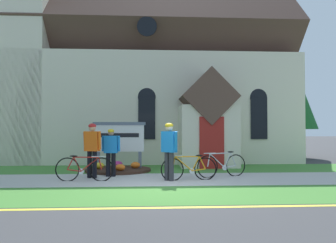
{
  "coord_description": "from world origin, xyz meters",
  "views": [
    {
      "loc": [
        -0.38,
        -8.97,
        1.55
      ],
      "look_at": [
        0.34,
        3.33,
        1.88
      ],
      "focal_mm": 35.77,
      "sensor_mm": 36.0,
      "label": 1
    }
  ],
  "objects_px": {
    "cyclist_in_white_jersey": "(169,146)",
    "bicycle_blue": "(189,168)",
    "bicycle_white": "(84,169)",
    "bicycle_black": "(222,165)",
    "roadside_conifer": "(276,73)",
    "cyclist_in_orange_jersey": "(92,146)",
    "church_sign": "(119,138)",
    "cyclist_in_yellow_jersey": "(111,149)"
  },
  "relations": [
    {
      "from": "cyclist_in_white_jersey",
      "to": "bicycle_blue",
      "type": "bearing_deg",
      "value": 9.45
    },
    {
      "from": "bicycle_white",
      "to": "cyclist_in_white_jersey",
      "type": "height_order",
      "value": "cyclist_in_white_jersey"
    },
    {
      "from": "bicycle_black",
      "to": "roadside_conifer",
      "type": "bearing_deg",
      "value": 57.23
    },
    {
      "from": "bicycle_blue",
      "to": "cyclist_in_orange_jersey",
      "type": "height_order",
      "value": "cyclist_in_orange_jersey"
    },
    {
      "from": "church_sign",
      "to": "cyclist_in_white_jersey",
      "type": "bearing_deg",
      "value": -58.63
    },
    {
      "from": "church_sign",
      "to": "cyclist_in_white_jersey",
      "type": "relative_size",
      "value": 1.16
    },
    {
      "from": "bicycle_black",
      "to": "roadside_conifer",
      "type": "relative_size",
      "value": 0.22
    },
    {
      "from": "cyclist_in_yellow_jersey",
      "to": "roadside_conifer",
      "type": "distance_m",
      "value": 11.69
    },
    {
      "from": "bicycle_blue",
      "to": "cyclist_in_orange_jersey",
      "type": "bearing_deg",
      "value": 168.64
    },
    {
      "from": "bicycle_white",
      "to": "church_sign",
      "type": "bearing_deg",
      "value": 73.75
    },
    {
      "from": "cyclist_in_yellow_jersey",
      "to": "church_sign",
      "type": "bearing_deg",
      "value": 86.5
    },
    {
      "from": "cyclist_in_orange_jersey",
      "to": "cyclist_in_yellow_jersey",
      "type": "xyz_separation_m",
      "value": [
        0.57,
        0.34,
        -0.13
      ]
    },
    {
      "from": "cyclist_in_orange_jersey",
      "to": "roadside_conifer",
      "type": "xyz_separation_m",
      "value": [
        9.02,
        7.44,
        3.71
      ]
    },
    {
      "from": "church_sign",
      "to": "cyclist_in_yellow_jersey",
      "type": "distance_m",
      "value": 1.88
    },
    {
      "from": "bicycle_white",
      "to": "cyclist_in_yellow_jersey",
      "type": "bearing_deg",
      "value": 53.37
    },
    {
      "from": "bicycle_black",
      "to": "cyclist_in_white_jersey",
      "type": "xyz_separation_m",
      "value": [
        -1.82,
        -0.79,
        0.67
      ]
    },
    {
      "from": "church_sign",
      "to": "cyclist_in_yellow_jersey",
      "type": "relative_size",
      "value": 1.29
    },
    {
      "from": "church_sign",
      "to": "bicycle_black",
      "type": "relative_size",
      "value": 1.18
    },
    {
      "from": "bicycle_blue",
      "to": "roadside_conifer",
      "type": "xyz_separation_m",
      "value": [
        5.93,
        8.06,
        4.39
      ]
    },
    {
      "from": "bicycle_white",
      "to": "cyclist_in_yellow_jersey",
      "type": "relative_size",
      "value": 1.11
    },
    {
      "from": "church_sign",
      "to": "bicycle_black",
      "type": "distance_m",
      "value": 4.26
    },
    {
      "from": "bicycle_black",
      "to": "bicycle_white",
      "type": "height_order",
      "value": "bicycle_black"
    },
    {
      "from": "roadside_conifer",
      "to": "cyclist_in_yellow_jersey",
      "type": "bearing_deg",
      "value": -139.98
    },
    {
      "from": "church_sign",
      "to": "cyclist_in_orange_jersey",
      "type": "xyz_separation_m",
      "value": [
        -0.68,
        -2.19,
        -0.18
      ]
    },
    {
      "from": "cyclist_in_white_jersey",
      "to": "cyclist_in_orange_jersey",
      "type": "bearing_deg",
      "value": 163.56
    },
    {
      "from": "church_sign",
      "to": "cyclist_in_orange_jersey",
      "type": "height_order",
      "value": "church_sign"
    },
    {
      "from": "church_sign",
      "to": "bicycle_blue",
      "type": "height_order",
      "value": "church_sign"
    },
    {
      "from": "bicycle_black",
      "to": "bicycle_white",
      "type": "distance_m",
      "value": 4.46
    },
    {
      "from": "bicycle_black",
      "to": "cyclist_in_yellow_jersey",
      "type": "distance_m",
      "value": 3.75
    },
    {
      "from": "bicycle_white",
      "to": "cyclist_in_white_jersey",
      "type": "xyz_separation_m",
      "value": [
        2.59,
        -0.12,
        0.68
      ]
    },
    {
      "from": "bicycle_black",
      "to": "cyclist_in_yellow_jersey",
      "type": "height_order",
      "value": "cyclist_in_yellow_jersey"
    },
    {
      "from": "cyclist_in_white_jersey",
      "to": "bicycle_black",
      "type": "bearing_deg",
      "value": 23.44
    },
    {
      "from": "church_sign",
      "to": "bicycle_blue",
      "type": "bearing_deg",
      "value": -49.4
    },
    {
      "from": "church_sign",
      "to": "roadside_conifer",
      "type": "distance_m",
      "value": 10.47
    },
    {
      "from": "bicycle_black",
      "to": "cyclist_in_orange_jersey",
      "type": "distance_m",
      "value": 4.32
    },
    {
      "from": "cyclist_in_white_jersey",
      "to": "roadside_conifer",
      "type": "xyz_separation_m",
      "value": [
        6.56,
        8.16,
        3.71
      ]
    },
    {
      "from": "church_sign",
      "to": "cyclist_in_yellow_jersey",
      "type": "xyz_separation_m",
      "value": [
        -0.11,
        -1.85,
        -0.31
      ]
    },
    {
      "from": "roadside_conifer",
      "to": "church_sign",
      "type": "bearing_deg",
      "value": -147.82
    },
    {
      "from": "bicycle_white",
      "to": "cyclist_in_white_jersey",
      "type": "relative_size",
      "value": 1.0
    },
    {
      "from": "bicycle_black",
      "to": "cyclist_in_orange_jersey",
      "type": "xyz_separation_m",
      "value": [
        -4.27,
        -0.06,
        0.66
      ]
    },
    {
      "from": "bicycle_blue",
      "to": "bicycle_white",
      "type": "height_order",
      "value": "bicycle_blue"
    },
    {
      "from": "church_sign",
      "to": "cyclist_in_white_jersey",
      "type": "height_order",
      "value": "church_sign"
    }
  ]
}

